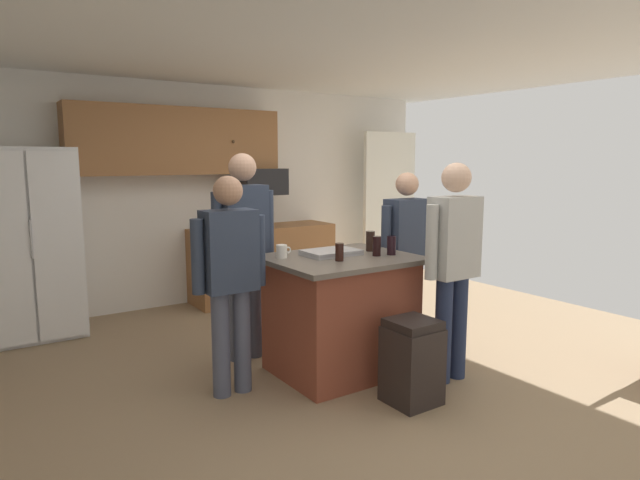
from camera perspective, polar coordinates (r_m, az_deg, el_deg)
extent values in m
plane|color=#937A5B|center=(4.63, 2.18, -13.39)|extent=(7.04, 7.04, 0.00)
plane|color=white|center=(4.38, 2.39, 20.02)|extent=(7.04, 7.04, 0.00)
cube|color=white|center=(6.77, -11.90, 4.71)|extent=(6.40, 0.10, 2.60)
cube|color=white|center=(7.82, 7.28, 3.84)|extent=(0.90, 0.06, 2.00)
cube|color=#936038|center=(6.43, -14.74, 10.00)|extent=(2.40, 0.35, 0.75)
sphere|color=#4C3823|center=(6.48, -9.09, 10.16)|extent=(0.04, 0.04, 0.04)
cube|color=#936038|center=(6.84, -6.01, -2.30)|extent=(1.80, 0.60, 0.90)
sphere|color=#4C3823|center=(6.79, -1.40, -2.32)|extent=(0.04, 0.04, 0.04)
cube|color=white|center=(5.94, -28.41, -0.34)|extent=(0.90, 0.70, 1.84)
cube|color=white|center=(5.56, -30.34, -1.02)|extent=(0.43, 0.04, 1.76)
cube|color=white|center=(5.60, -25.74, -0.63)|extent=(0.43, 0.04, 1.76)
cylinder|color=#B2B2B7|center=(5.54, -28.06, 0.07)|extent=(0.02, 0.02, 0.35)
cube|color=black|center=(6.74, -6.22, 6.11)|extent=(0.56, 0.40, 0.32)
cube|color=brown|center=(4.45, 2.18, -8.05)|extent=(1.01, 0.82, 0.91)
cube|color=#60564C|center=(4.34, 2.21, -2.01)|extent=(1.15, 0.96, 0.04)
cylinder|color=#4C5166|center=(5.13, 8.14, -6.69)|extent=(0.13, 0.13, 0.78)
cylinder|color=#4C5166|center=(5.24, 9.53, -6.39)|extent=(0.13, 0.13, 0.78)
cube|color=#2D384C|center=(5.05, 9.02, 0.97)|extent=(0.38, 0.22, 0.58)
sphere|color=tan|center=(5.01, 9.13, 5.82)|extent=(0.21, 0.21, 0.21)
cylinder|color=#2D384C|center=(4.89, 6.95, 0.53)|extent=(0.09, 0.09, 0.53)
cylinder|color=#2D384C|center=(5.22, 10.95, 0.93)|extent=(0.09, 0.09, 0.53)
cylinder|color=#4C5166|center=(4.08, -10.37, -10.75)|extent=(0.13, 0.13, 0.78)
cylinder|color=#4C5166|center=(4.14, -8.18, -10.37)|extent=(0.13, 0.13, 0.78)
cube|color=#2D384C|center=(3.94, -9.50, -1.11)|extent=(0.38, 0.22, 0.59)
sphere|color=tan|center=(3.89, -9.65, 5.13)|extent=(0.21, 0.21, 0.21)
cylinder|color=#2D384C|center=(3.85, -12.74, -1.73)|extent=(0.09, 0.09, 0.53)
cylinder|color=#2D384C|center=(4.05, -6.40, -1.09)|extent=(0.09, 0.09, 0.53)
cylinder|color=#4C5166|center=(4.74, -8.78, -7.44)|extent=(0.13, 0.13, 0.86)
cylinder|color=#4C5166|center=(4.81, -6.93, -7.16)|extent=(0.13, 0.13, 0.86)
cube|color=#2D384C|center=(4.63, -8.04, 1.73)|extent=(0.38, 0.22, 0.65)
sphere|color=tan|center=(4.60, -8.16, 7.56)|extent=(0.23, 0.23, 0.23)
cylinder|color=#2D384C|center=(4.53, -10.76, 1.30)|extent=(0.09, 0.09, 0.58)
cylinder|color=#2D384C|center=(4.74, -5.42, 1.72)|extent=(0.09, 0.09, 0.58)
cylinder|color=#232D4C|center=(4.35, 12.81, -9.26)|extent=(0.13, 0.13, 0.83)
cylinder|color=#232D4C|center=(4.47, 14.33, -8.83)|extent=(0.13, 0.13, 0.83)
cube|color=#B7B7B2|center=(4.25, 13.92, 0.29)|extent=(0.38, 0.22, 0.62)
sphere|color=beige|center=(4.21, 14.14, 6.38)|extent=(0.22, 0.22, 0.22)
cylinder|color=#B7B7B2|center=(4.08, 11.64, -0.24)|extent=(0.09, 0.09, 0.56)
cylinder|color=#B7B7B2|center=(4.43, 15.99, 0.29)|extent=(0.09, 0.09, 0.56)
cylinder|color=black|center=(4.38, 5.98, -0.64)|extent=(0.07, 0.07, 0.16)
cylinder|color=black|center=(4.60, 5.30, -0.12)|extent=(0.07, 0.07, 0.17)
cylinder|color=black|center=(4.14, 2.05, -1.28)|extent=(0.07, 0.07, 0.14)
cylinder|color=white|center=(4.27, -4.06, -1.21)|extent=(0.09, 0.09, 0.11)
torus|color=white|center=(4.30, -3.39, -1.07)|extent=(0.06, 0.01, 0.06)
cylinder|color=black|center=(4.44, 7.52, -0.56)|extent=(0.07, 0.07, 0.15)
cube|color=#B7B7BC|center=(4.40, 1.18, -1.46)|extent=(0.44, 0.30, 0.02)
cube|color=#A8A8AD|center=(4.40, 1.18, -1.21)|extent=(0.44, 0.30, 0.02)
cube|color=black|center=(4.00, 9.62, -12.85)|extent=(0.34, 0.34, 0.55)
cube|color=black|center=(3.90, 9.73, -8.68)|extent=(0.32, 0.32, 0.06)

